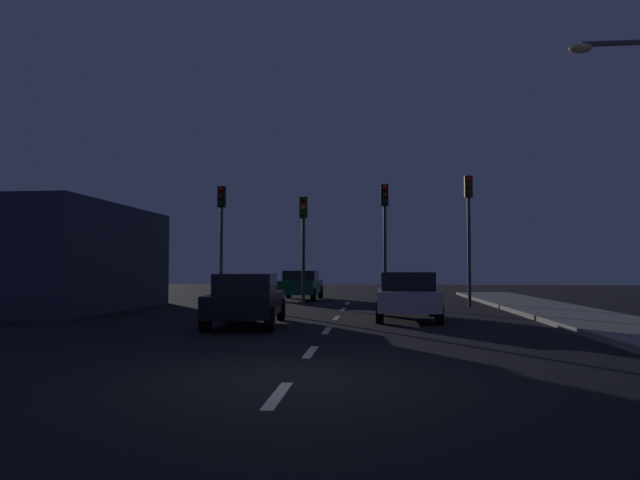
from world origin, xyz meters
The scene contains 17 objects.
ground_plane centered at (0.00, 7.00, 0.00)m, with size 80.00×80.00×0.00m, color black.
sidewalk_curb_right centered at (7.50, 7.00, 0.07)m, with size 3.00×40.00×0.15m, color gray.
lane_stripe_nearest centered at (0.00, -1.20, 0.00)m, with size 0.16×1.60×0.01m, color silver.
lane_stripe_second centered at (0.00, 2.60, 0.00)m, with size 0.16×1.60×0.01m, color silver.
lane_stripe_third centered at (0.00, 6.40, 0.00)m, with size 0.16×1.60×0.01m, color silver.
lane_stripe_fourth centered at (0.00, 10.20, 0.00)m, with size 0.16×1.60×0.01m, color silver.
lane_stripe_fifth centered at (0.00, 14.00, 0.00)m, with size 0.16×1.60×0.01m, color silver.
lane_stripe_sixth centered at (0.00, 17.80, 0.00)m, with size 0.16×1.60×0.01m, color silver.
traffic_signal_far_left centered at (-5.33, 16.19, 3.55)m, with size 0.32×0.38×5.08m.
traffic_signal_center_left centered at (-1.78, 16.19, 3.23)m, with size 0.32×0.38×4.59m.
traffic_signal_center_right centered at (1.64, 16.19, 3.55)m, with size 0.32×0.38×5.08m.
traffic_signal_far_right centered at (5.09, 16.19, 3.75)m, with size 0.32×0.38×5.39m.
car_stopped_ahead centered at (2.21, 9.77, 0.74)m, with size 1.95×4.03×1.46m.
car_adjacent_lane centered at (-2.30, 7.49, 0.73)m, with size 2.09×4.48×1.43m.
car_oncoming_far centered at (-2.46, 20.61, 0.74)m, with size 1.97×4.09×1.44m.
street_lamp_right centered at (7.51, 6.24, 4.32)m, with size 1.90×0.36×7.18m.
storefront_left centered at (-10.87, 12.75, 1.95)m, with size 5.74×8.97×3.91m, color #333847.
Camera 1 is at (1.21, -8.56, 1.59)m, focal length 33.18 mm.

